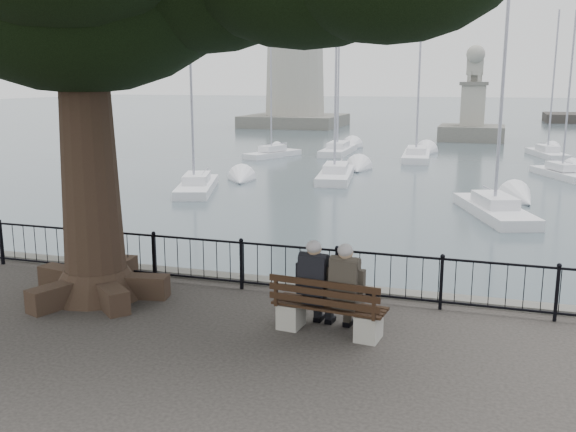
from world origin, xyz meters
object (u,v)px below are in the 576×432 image
at_px(person_right, 347,292).
at_px(lighthouse, 295,2).
at_px(person_left, 317,288).
at_px(lion_monument, 472,117).
at_px(bench, 328,314).

bearing_deg(person_right, lighthouse, 107.74).
xyz_separation_m(person_left, lighthouse, (-19.04, 61.16, 11.93)).
height_order(person_right, lighthouse, lighthouse).
relative_size(person_left, person_right, 1.00).
bearing_deg(person_left, lion_monument, 88.88).
relative_size(bench, person_left, 1.23).
height_order(bench, lighthouse, lighthouse).
bearing_deg(bench, person_right, 14.10).
distance_m(person_left, person_right, 0.55).
bearing_deg(bench, person_left, 150.00).
height_order(lighthouse, lion_monument, lighthouse).
xyz_separation_m(person_left, person_right, (0.55, -0.06, 0.00)).
relative_size(bench, lighthouse, 0.06).
bearing_deg(bench, lighthouse, 107.46).
xyz_separation_m(bench, lion_monument, (0.72, 49.24, 0.69)).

